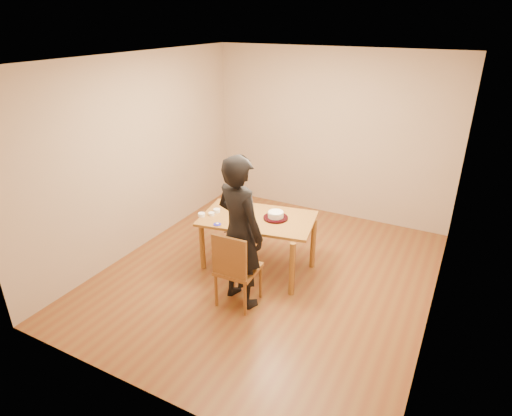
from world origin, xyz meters
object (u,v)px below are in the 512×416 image
at_px(dining_table, 258,219).
at_px(cake_plate, 276,218).
at_px(cake, 276,215).
at_px(person, 240,232).
at_px(dining_chair, 238,269).

distance_m(dining_table, cake_plate, 0.23).
xyz_separation_m(dining_table, cake, (0.22, 0.07, 0.07)).
bearing_deg(cake, cake_plate, 0.00).
bearing_deg(person, dining_chair, 108.92).
bearing_deg(cake_plate, dining_chair, -94.78).
relative_size(dining_table, cake_plate, 4.54).
bearing_deg(cake, dining_table, -162.33).
height_order(dining_table, person, person).
height_order(dining_chair, person, person).
xyz_separation_m(dining_table, person, (0.15, -0.73, 0.18)).
bearing_deg(dining_chair, person, 87.49).
relative_size(dining_table, cake, 7.13).
distance_m(dining_table, dining_chair, 0.84).
xyz_separation_m(cake_plate, cake, (0.00, 0.00, 0.04)).
height_order(dining_table, cake, cake).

